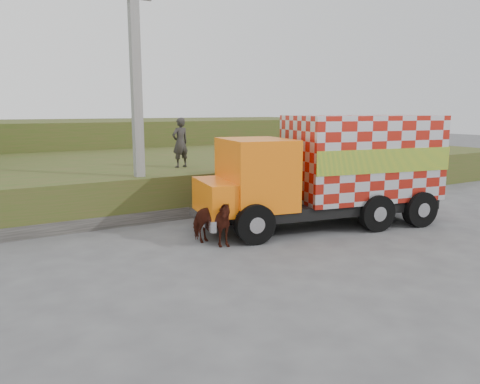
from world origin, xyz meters
TOP-DOWN VIEW (x-y plane):
  - ground at (0.00, 0.00)m, footprint 120.00×120.00m
  - embankment at (0.00, 10.00)m, footprint 40.00×12.00m
  - embankment_far at (0.00, 22.00)m, footprint 40.00×12.00m
  - retaining_strip at (-2.00, 4.20)m, footprint 16.00×0.50m
  - utility_pole at (-1.00, 4.60)m, footprint 1.20×0.30m
  - cargo_truck at (4.13, 0.80)m, footprint 8.23×3.97m
  - cow at (-0.35, 0.71)m, footprint 1.24×1.68m
  - pedestrian at (1.21, 6.23)m, footprint 0.77×0.59m

SIDE VIEW (x-z plane):
  - ground at x=0.00m, z-range 0.00..0.00m
  - retaining_strip at x=-2.00m, z-range 0.00..0.40m
  - cow at x=-0.35m, z-range 0.00..1.29m
  - embankment at x=0.00m, z-range 0.00..1.50m
  - embankment_far at x=0.00m, z-range 0.00..3.00m
  - cargo_truck at x=4.13m, z-range 0.05..3.58m
  - pedestrian at x=1.21m, z-range 1.50..3.41m
  - utility_pole at x=-1.00m, z-range 0.08..8.07m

